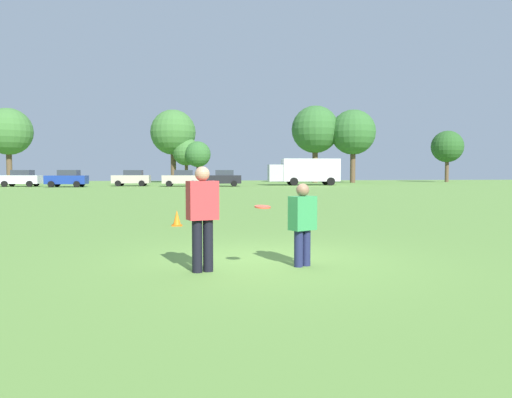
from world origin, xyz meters
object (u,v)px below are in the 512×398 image
at_px(parked_car_center, 132,178).
at_px(traffic_cone, 177,218).
at_px(frisbee, 263,207).
at_px(box_truck, 305,171).
at_px(player_defender, 302,220).
at_px(parked_car_mid_left, 67,178).
at_px(player_thrower, 202,213).
at_px(parked_car_near_right, 223,178).
at_px(parked_car_mid_right, 182,178).
at_px(parked_car_near_left, 21,178).

bearing_deg(parked_car_center, traffic_cone, -83.20).
relative_size(frisbee, box_truck, 0.03).
height_order(player_defender, parked_car_mid_left, parked_car_mid_left).
distance_m(player_thrower, frisbee, 1.00).
bearing_deg(parked_car_near_right, parked_car_mid_left, 179.39).
xyz_separation_m(frisbee, parked_car_center, (-6.42, 49.19, -0.15)).
relative_size(player_thrower, parked_car_center, 0.40).
distance_m(parked_car_mid_right, parked_car_near_right, 4.53).
bearing_deg(frisbee, box_truck, 74.16).
relative_size(parked_car_mid_right, box_truck, 0.50).
xyz_separation_m(parked_car_center, parked_car_near_right, (10.13, -2.77, 0.00)).
relative_size(traffic_cone, parked_car_near_right, 0.11).
bearing_deg(parked_car_near_left, parked_car_mid_right, -6.05).
xyz_separation_m(player_defender, parked_car_near_left, (-18.97, 48.60, 0.12)).
relative_size(player_defender, parked_car_near_right, 0.34).
relative_size(parked_car_mid_left, parked_car_near_right, 1.00).
bearing_deg(parked_car_center, parked_car_mid_right, -20.72).
distance_m(traffic_cone, parked_car_near_left, 45.05).
bearing_deg(parked_car_mid_right, parked_car_mid_left, -177.83).
xyz_separation_m(parked_car_near_left, parked_car_mid_right, (17.42, -1.85, 0.00)).
height_order(player_defender, parked_car_near_left, parked_car_near_left).
relative_size(player_defender, parked_car_mid_left, 0.34).
bearing_deg(parked_car_near_right, frisbee, -94.57).
height_order(traffic_cone, parked_car_near_right, parked_car_near_right).
bearing_deg(traffic_cone, parked_car_center, 96.80).
xyz_separation_m(parked_car_center, box_truck, (20.39, 0.06, 0.83)).
bearing_deg(parked_car_near_right, player_thrower, -95.79).
relative_size(player_defender, parked_car_near_left, 0.34).
distance_m(parked_car_center, parked_car_near_right, 10.50).
distance_m(parked_car_mid_right, box_truck, 14.94).
distance_m(frisbee, traffic_cone, 7.29).
xyz_separation_m(player_defender, parked_car_center, (-7.18, 48.89, 0.12)).
bearing_deg(parked_car_near_left, traffic_cone, -68.10).
relative_size(player_thrower, box_truck, 0.20).
bearing_deg(traffic_cone, parked_car_near_left, 111.90).
relative_size(parked_car_center, parked_car_near_right, 1.00).
height_order(parked_car_center, parked_car_near_right, same).
bearing_deg(player_defender, box_truck, 74.89).
height_order(parked_car_center, box_truck, box_truck).
relative_size(traffic_cone, parked_car_mid_left, 0.11).
height_order(player_thrower, parked_car_mid_right, parked_car_mid_right).
bearing_deg(frisbee, traffic_cone, 101.17).
height_order(player_thrower, parked_car_near_left, parked_car_near_left).
relative_size(player_thrower, frisbee, 6.42).
xyz_separation_m(parked_car_near_left, parked_car_near_right, (21.91, -2.48, 0.00)).
xyz_separation_m(parked_car_mid_left, box_truck, (26.87, 2.65, 0.83)).
height_order(frisbee, parked_car_near_right, parked_car_near_right).
relative_size(traffic_cone, parked_car_center, 0.11).
bearing_deg(box_truck, parked_car_center, -179.84).
relative_size(frisbee, parked_car_mid_left, 0.06).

